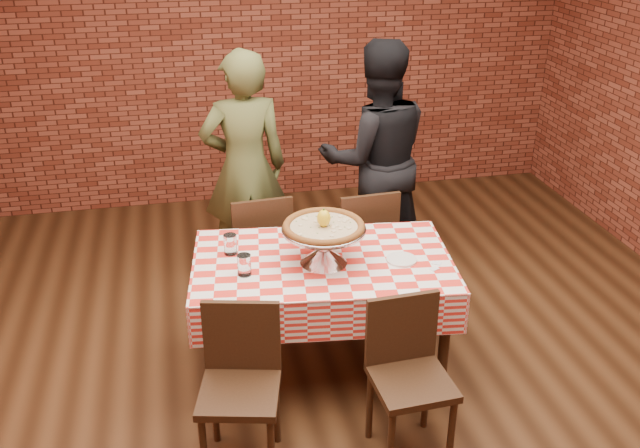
# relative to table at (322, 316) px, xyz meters

# --- Properties ---
(ground) EXTENTS (6.00, 6.00, 0.00)m
(ground) POSITION_rel_table_xyz_m (0.05, -0.26, -0.38)
(ground) COLOR black
(ground) RESTS_ON ground
(back_wall) EXTENTS (5.50, 0.00, 5.50)m
(back_wall) POSITION_rel_table_xyz_m (0.05, 2.74, 1.08)
(back_wall) COLOR maroon
(back_wall) RESTS_ON ground
(table) EXTENTS (1.54, 1.04, 0.75)m
(table) POSITION_rel_table_xyz_m (0.00, 0.00, 0.00)
(table) COLOR #342012
(table) RESTS_ON ground
(tablecloth) EXTENTS (1.58, 1.08, 0.25)m
(tablecloth) POSITION_rel_table_xyz_m (0.00, 0.00, 0.26)
(tablecloth) COLOR red
(tablecloth) RESTS_ON table
(pizza_stand) EXTENTS (0.63, 0.63, 0.21)m
(pizza_stand) POSITION_rel_table_xyz_m (-0.00, -0.03, 0.49)
(pizza_stand) COLOR silver
(pizza_stand) RESTS_ON tablecloth
(pizza) EXTENTS (0.59, 0.59, 0.03)m
(pizza) POSITION_rel_table_xyz_m (-0.00, -0.03, 0.60)
(pizza) COLOR #C6B58F
(pizza) RESTS_ON pizza_stand
(lemon) EXTENTS (0.10, 0.10, 0.10)m
(lemon) POSITION_rel_table_xyz_m (-0.00, -0.03, 0.66)
(lemon) COLOR yellow
(lemon) RESTS_ON pizza
(water_glass_left) EXTENTS (0.08, 0.08, 0.12)m
(water_glass_left) POSITION_rel_table_xyz_m (-0.45, -0.08, 0.44)
(water_glass_left) COLOR white
(water_glass_left) RESTS_ON tablecloth
(water_glass_right) EXTENTS (0.08, 0.08, 0.12)m
(water_glass_right) POSITION_rel_table_xyz_m (-0.50, 0.18, 0.44)
(water_glass_right) COLOR white
(water_glass_right) RESTS_ON tablecloth
(side_plate) EXTENTS (0.19, 0.19, 0.01)m
(side_plate) POSITION_rel_table_xyz_m (0.44, -0.11, 0.39)
(side_plate) COLOR white
(side_plate) RESTS_ON tablecloth
(sweetener_packet_a) EXTENTS (0.06, 0.05, 0.00)m
(sweetener_packet_a) POSITION_rel_table_xyz_m (0.58, -0.24, 0.39)
(sweetener_packet_a) COLOR white
(sweetener_packet_a) RESTS_ON tablecloth
(sweetener_packet_b) EXTENTS (0.06, 0.06, 0.00)m
(sweetener_packet_b) POSITION_rel_table_xyz_m (0.62, -0.18, 0.39)
(sweetener_packet_b) COLOR white
(sweetener_packet_b) RESTS_ON tablecloth
(condiment_caddy) EXTENTS (0.09, 0.08, 0.13)m
(condiment_caddy) POSITION_rel_table_xyz_m (0.05, 0.34, 0.45)
(condiment_caddy) COLOR silver
(condiment_caddy) RESTS_ON tablecloth
(chair_near_left) EXTENTS (0.46, 0.46, 0.86)m
(chair_near_left) POSITION_rel_table_xyz_m (-0.56, -0.69, 0.06)
(chair_near_left) COLOR #342012
(chair_near_left) RESTS_ON ground
(chair_near_right) EXTENTS (0.40, 0.40, 0.86)m
(chair_near_right) POSITION_rel_table_xyz_m (0.28, -0.79, 0.05)
(chair_near_right) COLOR #342012
(chair_near_right) RESTS_ON ground
(chair_far_left) EXTENTS (0.43, 0.43, 0.88)m
(chair_far_left) POSITION_rel_table_xyz_m (-0.27, 0.81, 0.06)
(chair_far_left) COLOR #342012
(chair_far_left) RESTS_ON ground
(chair_far_right) EXTENTS (0.43, 0.43, 0.88)m
(chair_far_right) POSITION_rel_table_xyz_m (0.43, 0.74, 0.07)
(chair_far_right) COLOR #342012
(chair_far_right) RESTS_ON ground
(diner_olive) EXTENTS (0.65, 0.45, 1.71)m
(diner_olive) POSITION_rel_table_xyz_m (-0.29, 1.27, 0.48)
(diner_olive) COLOR #4F552C
(diner_olive) RESTS_ON ground
(diner_black) EXTENTS (0.88, 0.70, 1.75)m
(diner_black) POSITION_rel_table_xyz_m (0.66, 1.21, 0.50)
(diner_black) COLOR black
(diner_black) RESTS_ON ground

